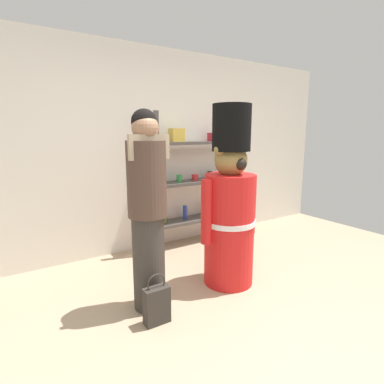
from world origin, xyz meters
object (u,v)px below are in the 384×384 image
at_px(person_shopper, 147,208).
at_px(shopping_bag, 157,304).
at_px(teddy_bear_guard, 230,208).
at_px(merchandise_shelf, 195,179).

xyz_separation_m(person_shopper, shopping_bag, (-0.06, -0.26, -0.74)).
bearing_deg(teddy_bear_guard, shopping_bag, -165.89).
distance_m(teddy_bear_guard, shopping_bag, 1.15).
distance_m(merchandise_shelf, person_shopper, 1.76).
height_order(merchandise_shelf, shopping_bag, merchandise_shelf).
bearing_deg(person_shopper, shopping_bag, -102.68).
xyz_separation_m(teddy_bear_guard, shopping_bag, (-0.94, -0.24, -0.63)).
relative_size(merchandise_shelf, shopping_bag, 4.17).
xyz_separation_m(merchandise_shelf, teddy_bear_guard, (-0.39, -1.23, -0.11)).
relative_size(merchandise_shelf, person_shopper, 1.04).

